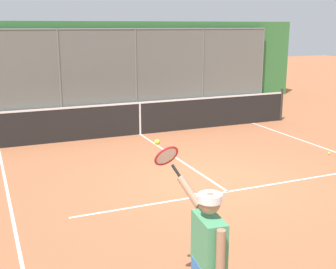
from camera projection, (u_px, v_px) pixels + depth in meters
name	position (u px, v px, depth m)	size (l,w,h in m)	color
ground_plane	(212.00, 181.00, 9.06)	(60.00, 60.00, 0.00)	#A8603D
court_line_markings	(236.00, 197.00, 8.22)	(7.84, 9.13, 0.01)	white
fence_backdrop	(95.00, 65.00, 17.17)	(17.69, 1.37, 3.26)	slate
tennis_net	(140.00, 118.00, 12.84)	(10.08, 0.09, 1.07)	#2D2D2D
tennis_player	(207.00, 257.00, 4.28)	(0.38, 1.37, 1.88)	black
tennis_ball_near_net	(329.00, 153.00, 10.92)	(0.07, 0.07, 0.07)	#CCDB33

